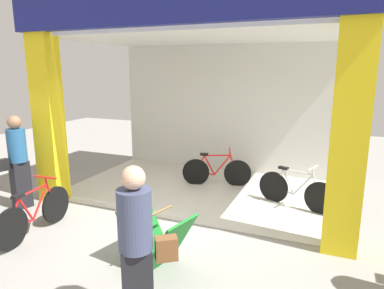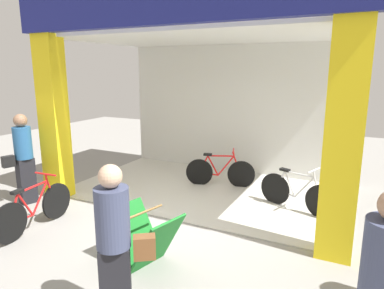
{
  "view_description": "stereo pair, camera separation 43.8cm",
  "coord_description": "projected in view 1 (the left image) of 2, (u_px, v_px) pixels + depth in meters",
  "views": [
    {
      "loc": [
        2.36,
        -4.89,
        2.51
      ],
      "look_at": [
        0.0,
        0.81,
        1.15
      ],
      "focal_mm": 32.43,
      "sensor_mm": 36.0,
      "label": 1
    },
    {
      "loc": [
        2.75,
        -4.71,
        2.51
      ],
      "look_at": [
        0.0,
        0.81,
        1.15
      ],
      "focal_mm": 32.43,
      "sensor_mm": 36.0,
      "label": 2
    }
  ],
  "objects": [
    {
      "name": "bicycle_inside_0",
      "position": [
        216.0,
        171.0,
        7.51
      ],
      "size": [
        1.44,
        0.51,
        0.82
      ],
      "color": "black",
      "rests_on": "ground"
    },
    {
      "name": "pedestrian_1",
      "position": [
        18.0,
        161.0,
        6.23
      ],
      "size": [
        0.4,
        0.58,
        1.7
      ],
      "color": "black",
      "rests_on": "ground"
    },
    {
      "name": "ground_plane",
      "position": [
        174.0,
        221.0,
        5.83
      ],
      "size": [
        19.15,
        19.15,
        0.0
      ],
      "primitive_type": "plane",
      "color": "gray",
      "rests_on": "ground"
    },
    {
      "name": "bicycle_parked_0",
      "position": [
        35.0,
        214.0,
        5.28
      ],
      "size": [
        0.42,
        1.54,
        0.85
      ],
      "color": "black",
      "rests_on": "ground"
    },
    {
      "name": "shop_facade",
      "position": [
        209.0,
        93.0,
        6.93
      ],
      "size": [
        5.78,
        3.54,
        3.75
      ],
      "color": "beige",
      "rests_on": "ground"
    },
    {
      "name": "bicycle_inside_1",
      "position": [
        296.0,
        191.0,
        6.31
      ],
      "size": [
        1.44,
        0.56,
        0.83
      ],
      "color": "black",
      "rests_on": "ground"
    },
    {
      "name": "sandwich_board_sign",
      "position": [
        157.0,
        239.0,
        4.41
      ],
      "size": [
        1.0,
        0.78,
        0.76
      ],
      "color": "#197226",
      "rests_on": "ground"
    },
    {
      "name": "pedestrian_2",
      "position": [
        137.0,
        246.0,
        3.32
      ],
      "size": [
        0.6,
        0.52,
        1.64
      ],
      "color": "black",
      "rests_on": "ground"
    }
  ]
}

